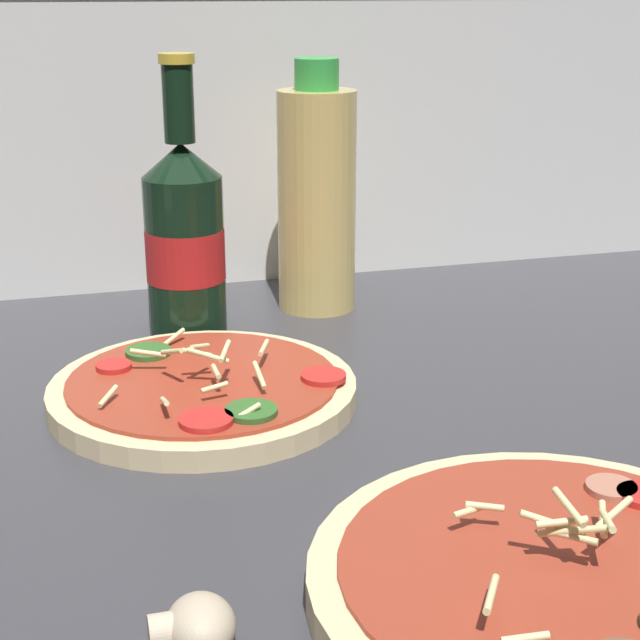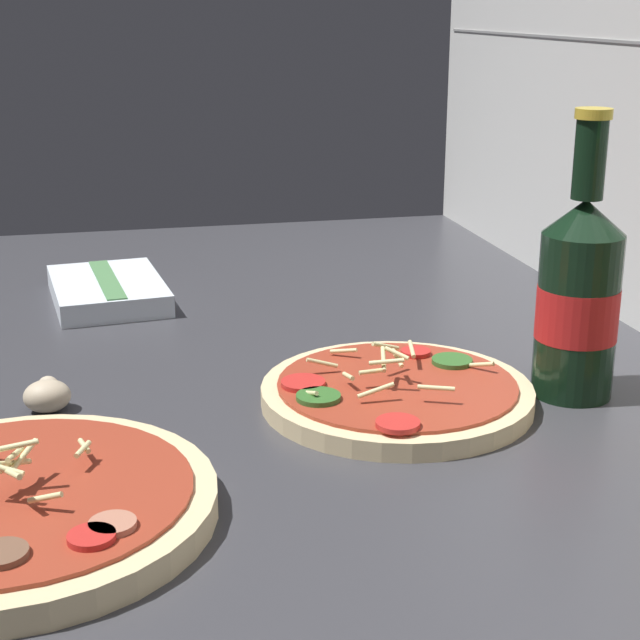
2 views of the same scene
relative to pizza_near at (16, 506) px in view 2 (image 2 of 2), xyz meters
The scene contains 6 objects.
counter_slab 13.45cm from the pizza_near, 104.90° to the left, with size 160.00×90.00×2.50cm.
pizza_near is the anchor object (origin of this frame).
pizza_far 31.68cm from the pizza_near, 114.43° to the left, with size 22.13×22.13×4.88cm.
beer_bottle 45.95cm from the pizza_near, 105.33° to the left, with size 6.67×6.67×23.47cm.
mushroom_left 17.89cm from the pizza_near, behind, with size 3.93×3.74×2.62cm.
dish_towel 48.26cm from the pizza_near, behind, with size 18.31×13.36×2.56cm.
Camera 2 is at (61.04, -6.23, 33.52)cm, focal length 55.00 mm.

